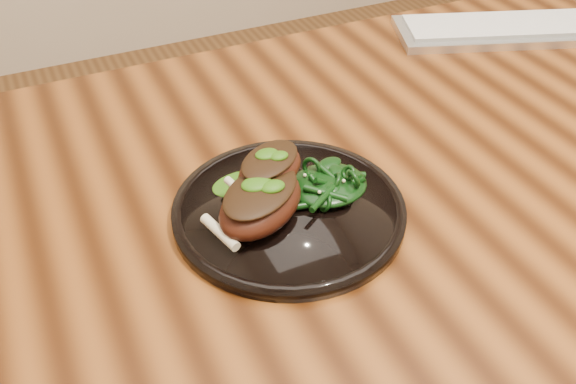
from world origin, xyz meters
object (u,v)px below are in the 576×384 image
(keyboard, at_px, (519,28))
(greens_heap, at_px, (328,181))
(desk, at_px, (471,191))
(plate, at_px, (289,210))
(lamb_chop_front, at_px, (260,202))

(keyboard, bearing_deg, greens_heap, -152.43)
(desk, relative_size, keyboard, 3.70)
(desk, bearing_deg, keyboard, 42.39)
(plate, bearing_deg, desk, 5.46)
(greens_heap, xyz_separation_m, keyboard, (0.50, 0.26, -0.02))
(desk, distance_m, keyboard, 0.37)
(greens_heap, distance_m, keyboard, 0.57)
(desk, height_order, lamb_chop_front, lamb_chop_front)
(lamb_chop_front, distance_m, keyboard, 0.66)
(plate, bearing_deg, greens_heap, 5.19)
(desk, distance_m, lamb_chop_front, 0.35)
(desk, xyz_separation_m, lamb_chop_front, (-0.33, -0.04, 0.12))
(plate, bearing_deg, keyboard, 25.75)
(plate, relative_size, keyboard, 0.60)
(desk, bearing_deg, plate, -174.54)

